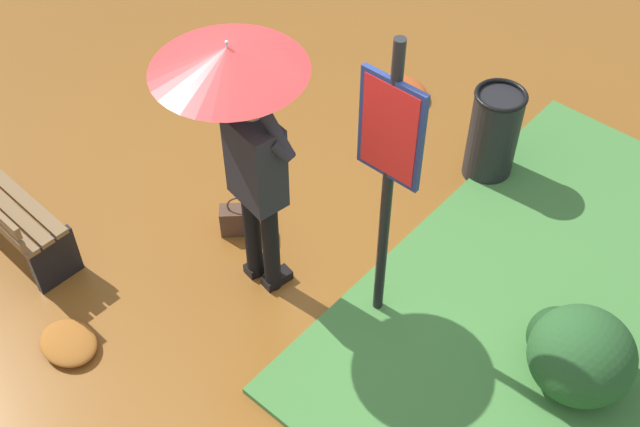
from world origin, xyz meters
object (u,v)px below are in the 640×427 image
Objects in this scene: person_with_umbrella at (241,112)px; info_sign_post at (389,162)px; handbag at (240,219)px; trash_bin at (493,134)px.

person_with_umbrella is 0.89× the size of info_sign_post.
info_sign_post is (-0.88, -0.33, -0.11)m from person_with_umbrella.
person_with_umbrella is 5.53× the size of handbag.
person_with_umbrella reaches higher than handbag.
trash_bin reaches higher than handbag.
trash_bin is at bearing -108.40° from person_with_umbrella.
handbag is 0.44× the size of trash_bin.
handbag is at bearing 59.39° from trash_bin.
person_with_umbrella is 2.44m from trash_bin.
trash_bin is (-1.08, -1.82, 0.29)m from handbag.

